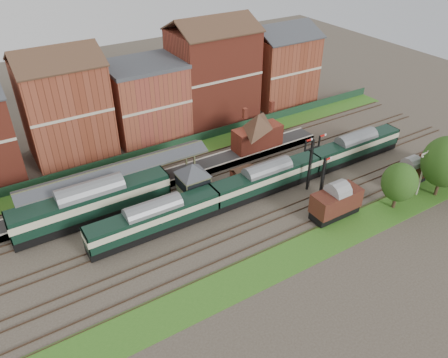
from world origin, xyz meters
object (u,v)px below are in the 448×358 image
dmu_train (267,178)px  platform_railcar (92,203)px  goods_van_a (336,202)px  signal_box (193,182)px  semaphore_bracket (310,161)px

dmu_train → platform_railcar: (-22.24, 6.50, 0.40)m
goods_van_a → signal_box: bearing=138.7°
dmu_train → platform_railcar: bearing=163.7°
dmu_train → platform_railcar: platform_railcar is taller
semaphore_bracket → goods_van_a: 7.01m
dmu_train → goods_van_a: bearing=-64.7°
platform_railcar → goods_van_a: bearing=-30.3°
signal_box → goods_van_a: size_ratio=0.91×
dmu_train → semaphore_bracket: bearing=-25.1°
dmu_train → goods_van_a: 9.95m
semaphore_bracket → platform_railcar: bearing=161.9°
signal_box → semaphore_bracket: size_ratio=0.73×
semaphore_bracket → goods_van_a: size_ratio=1.24×
semaphore_bracket → platform_railcar: (-27.58, 9.00, -1.96)m
signal_box → platform_railcar: bearing=165.5°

